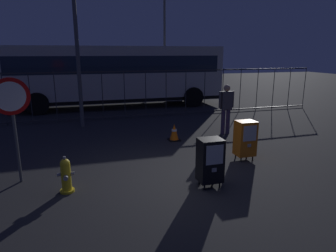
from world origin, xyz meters
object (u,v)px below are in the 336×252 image
object	(u,v)px
fire_hydrant	(66,175)
traffic_cone	(174,132)
newspaper_box_secondary	(245,138)
pedestrian	(226,106)
street_light_near_left	(75,19)
newspaper_box_primary	(210,160)
street_light_near_right	(165,28)
stop_sign	(12,109)
bus_near	(117,73)

from	to	relation	value
fire_hydrant	traffic_cone	xyz separation A→B (m)	(3.15, 2.82, -0.09)
fire_hydrant	newspaper_box_secondary	xyz separation A→B (m)	(4.37, 0.65, 0.22)
pedestrian	traffic_cone	xyz separation A→B (m)	(-1.91, -0.26, -0.69)
traffic_cone	street_light_near_left	world-z (taller)	street_light_near_left
newspaper_box_primary	street_light_near_right	xyz separation A→B (m)	(2.91, 13.54, 3.62)
newspaper_box_secondary	pedestrian	world-z (taller)	pedestrian
newspaper_box_primary	street_light_near_left	size ratio (longest dim) A/B	0.16
newspaper_box_primary	newspaper_box_secondary	xyz separation A→B (m)	(1.53, 1.21, 0.00)
newspaper_box_secondary	street_light_near_right	size ratio (longest dim) A/B	0.14
newspaper_box_primary	traffic_cone	distance (m)	3.41
newspaper_box_secondary	street_light_near_left	xyz separation A→B (m)	(-3.97, 4.86, 3.25)
fire_hydrant	newspaper_box_primary	world-z (taller)	newspaper_box_primary
street_light_near_left	street_light_near_right	distance (m)	9.19
stop_sign	pedestrian	world-z (taller)	stop_sign
pedestrian	street_light_near_left	world-z (taller)	street_light_near_left
newspaper_box_primary	street_light_near_right	world-z (taller)	street_light_near_right
street_light_near_right	bus_near	bearing A→B (deg)	-135.33
pedestrian	street_light_near_right	xyz separation A→B (m)	(0.69, 9.90, 3.24)
newspaper_box_secondary	street_light_near_left	bearing A→B (deg)	129.22
fire_hydrant	bus_near	size ratio (longest dim) A/B	0.07
bus_near	street_light_near_left	bearing A→B (deg)	-114.32
newspaper_box_primary	street_light_near_left	bearing A→B (deg)	111.85
fire_hydrant	traffic_cone	size ratio (longest dim) A/B	1.41
newspaper_box_primary	traffic_cone	bearing A→B (deg)	84.72
street_light_near_left	fire_hydrant	bearing A→B (deg)	-94.12
fire_hydrant	pedestrian	bearing A→B (deg)	31.30
fire_hydrant	street_light_near_right	size ratio (longest dim) A/B	0.10
newspaper_box_primary	traffic_cone	size ratio (longest dim) A/B	1.92
bus_near	street_light_near_left	distance (m)	4.87
bus_near	street_light_near_right	world-z (taller)	street_light_near_right
street_light_near_right	street_light_near_left	bearing A→B (deg)	-125.65
pedestrian	street_light_near_left	size ratio (longest dim) A/B	0.26
traffic_cone	bus_near	distance (m)	6.90
traffic_cone	newspaper_box_secondary	bearing A→B (deg)	-60.58
newspaper_box_primary	street_light_near_right	size ratio (longest dim) A/B	0.14
fire_hydrant	street_light_near_left	size ratio (longest dim) A/B	0.11
pedestrian	street_light_near_left	distance (m)	5.99
newspaper_box_primary	stop_sign	distance (m)	4.16
traffic_cone	fire_hydrant	bearing A→B (deg)	-138.17
newspaper_box_secondary	pedestrian	xyz separation A→B (m)	(0.69, 2.42, 0.38)
newspaper_box_primary	traffic_cone	world-z (taller)	newspaper_box_primary
fire_hydrant	stop_sign	world-z (taller)	stop_sign
fire_hydrant	street_light_near_right	xyz separation A→B (m)	(5.75, 12.98, 3.84)
stop_sign	traffic_cone	distance (m)	4.78
newspaper_box_primary	pedestrian	distance (m)	4.28
street_light_near_left	bus_near	bearing A→B (deg)	65.29
pedestrian	street_light_near_left	xyz separation A→B (m)	(-4.66, 2.44, 2.87)
street_light_near_left	pedestrian	bearing A→B (deg)	-27.63
fire_hydrant	stop_sign	bearing A→B (deg)	140.78
fire_hydrant	newspaper_box_secondary	bearing A→B (deg)	8.48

